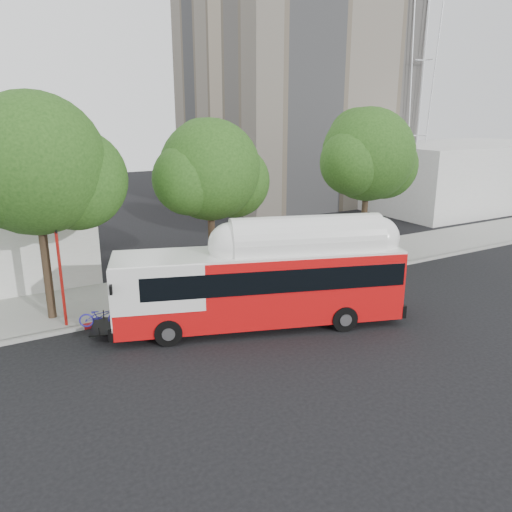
{
  "coord_description": "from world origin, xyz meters",
  "views": [
    {
      "loc": [
        -11.24,
        -16.66,
        8.85
      ],
      "look_at": [
        -0.09,
        3.0,
        2.31
      ],
      "focal_mm": 35.0,
      "sensor_mm": 36.0,
      "label": 1
    }
  ],
  "objects": [
    {
      "name": "street_tree_mid",
      "position": [
        -0.59,
        6.06,
        5.91
      ],
      "size": [
        5.75,
        5.0,
        8.62
      ],
      "color": "#2D2116",
      "rests_on": "ground"
    },
    {
      "name": "transit_bus",
      "position": [
        -1.25,
        0.49,
        1.78
      ],
      "size": [
        12.91,
        6.25,
        3.81
      ],
      "rotation": [
        0.0,
        0.0,
        -0.32
      ],
      "color": "red",
      "rests_on": "ground"
    },
    {
      "name": "horizon_block",
      "position": [
        30.0,
        16.0,
        3.0
      ],
      "size": [
        20.0,
        12.0,
        6.0
      ],
      "primitive_type": "cube",
      "color": "silver",
      "rests_on": "ground"
    },
    {
      "name": "ground",
      "position": [
        0.0,
        0.0,
        0.0
      ],
      "size": [
        120.0,
        120.0,
        0.0
      ],
      "primitive_type": "plane",
      "color": "black",
      "rests_on": "ground"
    },
    {
      "name": "red_curb_segment",
      "position": [
        -3.0,
        3.9,
        0.08
      ],
      "size": [
        10.0,
        0.32,
        0.16
      ],
      "primitive_type": "cube",
      "color": "maroon",
      "rests_on": "ground"
    },
    {
      "name": "street_tree_right",
      "position": [
        9.44,
        5.86,
        6.26
      ],
      "size": [
        6.21,
        5.4,
        9.18
      ],
      "color": "#2D2116",
      "rests_on": "ground"
    },
    {
      "name": "signal_pole",
      "position": [
        -8.62,
        4.31,
        2.28
      ],
      "size": [
        0.13,
        0.42,
        4.44
      ],
      "color": "#B41813",
      "rests_on": "ground"
    },
    {
      "name": "curb_strip",
      "position": [
        0.0,
        3.9,
        0.07
      ],
      "size": [
        60.0,
        0.3,
        0.15
      ],
      "primitive_type": "cube",
      "color": "gray",
      "rests_on": "ground"
    },
    {
      "name": "sidewalk",
      "position": [
        0.0,
        6.5,
        0.07
      ],
      "size": [
        60.0,
        5.0,
        0.15
      ],
      "primitive_type": "cube",
      "color": "gray",
      "rests_on": "ground"
    },
    {
      "name": "street_tree_left",
      "position": [
        -8.53,
        5.56,
        6.6
      ],
      "size": [
        6.67,
        5.8,
        9.74
      ],
      "color": "#2D2116",
      "rests_on": "ground"
    },
    {
      "name": "apartment_tower",
      "position": [
        18.0,
        28.0,
        17.62
      ],
      "size": [
        18.0,
        18.0,
        37.0
      ],
      "color": "tan",
      "rests_on": "ground"
    }
  ]
}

